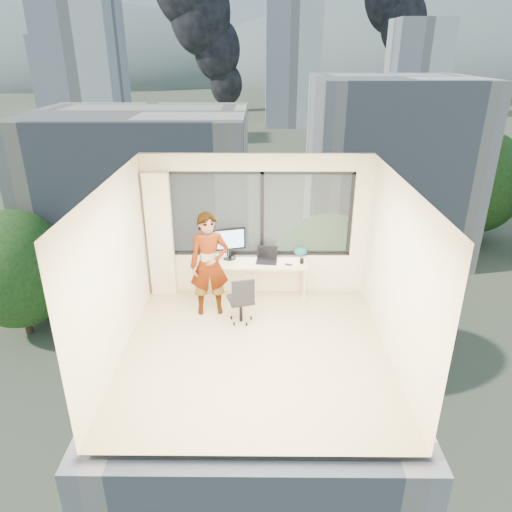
{
  "coord_description": "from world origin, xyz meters",
  "views": [
    {
      "loc": [
        0.05,
        -5.97,
        4.22
      ],
      "look_at": [
        0.0,
        1.0,
        1.15
      ],
      "focal_mm": 33.14,
      "sensor_mm": 36.0,
      "label": 1
    }
  ],
  "objects_px": {
    "game_console": "(219,254)",
    "laptop": "(267,256)",
    "desk": "(256,281)",
    "handbag": "(300,252)",
    "person": "(209,265)",
    "chair": "(241,298)",
    "monitor": "(229,243)"
  },
  "relations": [
    {
      "from": "person",
      "to": "game_console",
      "type": "relative_size",
      "value": 5.89
    },
    {
      "from": "chair",
      "to": "game_console",
      "type": "xyz_separation_m",
      "value": [
        -0.44,
        1.03,
        0.35
      ]
    },
    {
      "from": "laptop",
      "to": "person",
      "type": "bearing_deg",
      "value": -149.04
    },
    {
      "from": "game_console",
      "to": "handbag",
      "type": "xyz_separation_m",
      "value": [
        1.49,
        -0.01,
        0.05
      ]
    },
    {
      "from": "desk",
      "to": "monitor",
      "type": "distance_m",
      "value": 0.83
    },
    {
      "from": "handbag",
      "to": "desk",
      "type": "bearing_deg",
      "value": -148.96
    },
    {
      "from": "desk",
      "to": "laptop",
      "type": "xyz_separation_m",
      "value": [
        0.18,
        -0.01,
        0.49
      ]
    },
    {
      "from": "laptop",
      "to": "handbag",
      "type": "xyz_separation_m",
      "value": [
        0.62,
        0.26,
        -0.03
      ]
    },
    {
      "from": "monitor",
      "to": "game_console",
      "type": "xyz_separation_m",
      "value": [
        -0.21,
        0.12,
        -0.25
      ]
    },
    {
      "from": "laptop",
      "to": "handbag",
      "type": "height_order",
      "value": "laptop"
    },
    {
      "from": "handbag",
      "to": "person",
      "type": "bearing_deg",
      "value": -142.35
    },
    {
      "from": "desk",
      "to": "monitor",
      "type": "xyz_separation_m",
      "value": [
        -0.48,
        0.14,
        0.67
      ]
    },
    {
      "from": "game_console",
      "to": "person",
      "type": "bearing_deg",
      "value": -97.22
    },
    {
      "from": "chair",
      "to": "laptop",
      "type": "bearing_deg",
      "value": 44.11
    },
    {
      "from": "person",
      "to": "laptop",
      "type": "xyz_separation_m",
      "value": [
        0.97,
        0.44,
        -0.03
      ]
    },
    {
      "from": "chair",
      "to": "game_console",
      "type": "bearing_deg",
      "value": 96.89
    },
    {
      "from": "monitor",
      "to": "laptop",
      "type": "height_order",
      "value": "monitor"
    },
    {
      "from": "person",
      "to": "laptop",
      "type": "relative_size",
      "value": 4.69
    },
    {
      "from": "person",
      "to": "game_console",
      "type": "bearing_deg",
      "value": 73.7
    },
    {
      "from": "desk",
      "to": "laptop",
      "type": "distance_m",
      "value": 0.52
    },
    {
      "from": "game_console",
      "to": "laptop",
      "type": "bearing_deg",
      "value": -17.0
    },
    {
      "from": "monitor",
      "to": "laptop",
      "type": "relative_size",
      "value": 1.52
    },
    {
      "from": "desk",
      "to": "handbag",
      "type": "bearing_deg",
      "value": 17.29
    },
    {
      "from": "chair",
      "to": "desk",
      "type": "bearing_deg",
      "value": 55.74
    },
    {
      "from": "person",
      "to": "chair",
      "type": "bearing_deg",
      "value": -39.33
    },
    {
      "from": "desk",
      "to": "chair",
      "type": "xyz_separation_m",
      "value": [
        -0.25,
        -0.77,
        0.06
      ]
    },
    {
      "from": "monitor",
      "to": "handbag",
      "type": "distance_m",
      "value": 1.3
    },
    {
      "from": "handbag",
      "to": "laptop",
      "type": "bearing_deg",
      "value": -143.29
    },
    {
      "from": "desk",
      "to": "monitor",
      "type": "relative_size",
      "value": 3.09
    },
    {
      "from": "person",
      "to": "monitor",
      "type": "xyz_separation_m",
      "value": [
        0.3,
        0.59,
        0.14
      ]
    },
    {
      "from": "desk",
      "to": "monitor",
      "type": "height_order",
      "value": "monitor"
    },
    {
      "from": "monitor",
      "to": "laptop",
      "type": "bearing_deg",
      "value": -27.89
    }
  ]
}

